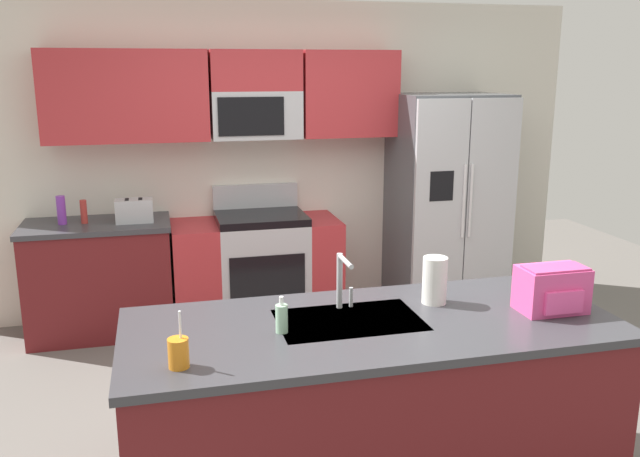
{
  "coord_description": "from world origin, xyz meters",
  "views": [
    {
      "loc": [
        -1.04,
        -3.45,
        2.07
      ],
      "look_at": [
        -0.03,
        0.6,
        1.05
      ],
      "focal_mm": 37.28,
      "sensor_mm": 36.0,
      "label": 1
    }
  ],
  "objects_px": {
    "sink_faucet": "(342,277)",
    "drink_cup_orange": "(178,353)",
    "backpack": "(552,288)",
    "soap_dispenser": "(282,318)",
    "paper_towel_roll": "(435,280)",
    "range_oven": "(257,268)",
    "pepper_mill": "(84,212)",
    "toaster": "(134,211)",
    "refrigerator": "(447,203)",
    "bottle_purple": "(61,210)"
  },
  "relations": [
    {
      "from": "pepper_mill",
      "to": "bottle_purple",
      "type": "bearing_deg",
      "value": 176.9
    },
    {
      "from": "bottle_purple",
      "to": "paper_towel_roll",
      "type": "height_order",
      "value": "paper_towel_roll"
    },
    {
      "from": "toaster",
      "to": "soap_dispenser",
      "type": "distance_m",
      "value": 2.53
    },
    {
      "from": "paper_towel_roll",
      "to": "backpack",
      "type": "height_order",
      "value": "paper_towel_roll"
    },
    {
      "from": "soap_dispenser",
      "to": "drink_cup_orange",
      "type": "bearing_deg",
      "value": -151.29
    },
    {
      "from": "sink_faucet",
      "to": "range_oven",
      "type": "bearing_deg",
      "value": 92.13
    },
    {
      "from": "sink_faucet",
      "to": "backpack",
      "type": "bearing_deg",
      "value": -15.1
    },
    {
      "from": "refrigerator",
      "to": "drink_cup_orange",
      "type": "xyz_separation_m",
      "value": [
        -2.37,
        -2.67,
        0.04
      ]
    },
    {
      "from": "drink_cup_orange",
      "to": "soap_dispenser",
      "type": "distance_m",
      "value": 0.53
    },
    {
      "from": "drink_cup_orange",
      "to": "soap_dispenser",
      "type": "bearing_deg",
      "value": 28.71
    },
    {
      "from": "sink_faucet",
      "to": "drink_cup_orange",
      "type": "distance_m",
      "value": 0.94
    },
    {
      "from": "range_oven",
      "to": "bottle_purple",
      "type": "bearing_deg",
      "value": 179.76
    },
    {
      "from": "drink_cup_orange",
      "to": "backpack",
      "type": "xyz_separation_m",
      "value": [
        1.8,
        0.2,
        0.05
      ]
    },
    {
      "from": "paper_towel_roll",
      "to": "drink_cup_orange",
      "type": "bearing_deg",
      "value": -160.85
    },
    {
      "from": "backpack",
      "to": "drink_cup_orange",
      "type": "bearing_deg",
      "value": -173.6
    },
    {
      "from": "bottle_purple",
      "to": "refrigerator",
      "type": "bearing_deg",
      "value": -1.43
    },
    {
      "from": "pepper_mill",
      "to": "paper_towel_roll",
      "type": "bearing_deg",
      "value": -50.52
    },
    {
      "from": "toaster",
      "to": "paper_towel_roll",
      "type": "bearing_deg",
      "value": -55.98
    },
    {
      "from": "sink_faucet",
      "to": "bottle_purple",
      "type": "bearing_deg",
      "value": 124.56
    },
    {
      "from": "refrigerator",
      "to": "pepper_mill",
      "type": "distance_m",
      "value": 2.98
    },
    {
      "from": "refrigerator",
      "to": "soap_dispenser",
      "type": "xyz_separation_m",
      "value": [
        -1.91,
        -2.41,
        0.04
      ]
    },
    {
      "from": "backpack",
      "to": "soap_dispenser",
      "type": "bearing_deg",
      "value": 177.72
    },
    {
      "from": "sink_faucet",
      "to": "paper_towel_roll",
      "type": "bearing_deg",
      "value": -2.57
    },
    {
      "from": "range_oven",
      "to": "sink_faucet",
      "type": "distance_m",
      "value": 2.36
    },
    {
      "from": "bottle_purple",
      "to": "sink_faucet",
      "type": "xyz_separation_m",
      "value": [
        1.57,
        -2.28,
        0.06
      ]
    },
    {
      "from": "range_oven",
      "to": "pepper_mill",
      "type": "distance_m",
      "value": 1.43
    },
    {
      "from": "refrigerator",
      "to": "paper_towel_roll",
      "type": "xyz_separation_m",
      "value": [
        -1.09,
        -2.22,
        0.09
      ]
    },
    {
      "from": "refrigerator",
      "to": "paper_towel_roll",
      "type": "height_order",
      "value": "refrigerator"
    },
    {
      "from": "refrigerator",
      "to": "bottle_purple",
      "type": "bearing_deg",
      "value": 178.57
    },
    {
      "from": "sink_faucet",
      "to": "backpack",
      "type": "height_order",
      "value": "sink_faucet"
    },
    {
      "from": "drink_cup_orange",
      "to": "paper_towel_roll",
      "type": "xyz_separation_m",
      "value": [
        1.29,
        0.45,
        0.06
      ]
    },
    {
      "from": "toaster",
      "to": "drink_cup_orange",
      "type": "distance_m",
      "value": 2.7
    },
    {
      "from": "sink_faucet",
      "to": "drink_cup_orange",
      "type": "height_order",
      "value": "sink_faucet"
    },
    {
      "from": "paper_towel_roll",
      "to": "refrigerator",
      "type": "bearing_deg",
      "value": 63.95
    },
    {
      "from": "range_oven",
      "to": "toaster",
      "type": "bearing_deg",
      "value": -176.84
    },
    {
      "from": "drink_cup_orange",
      "to": "paper_towel_roll",
      "type": "distance_m",
      "value": 1.37
    },
    {
      "from": "range_oven",
      "to": "bottle_purple",
      "type": "relative_size",
      "value": 6.21
    },
    {
      "from": "toaster",
      "to": "drink_cup_orange",
      "type": "height_order",
      "value": "drink_cup_orange"
    },
    {
      "from": "refrigerator",
      "to": "bottle_purple",
      "type": "relative_size",
      "value": 8.44
    },
    {
      "from": "pepper_mill",
      "to": "soap_dispenser",
      "type": "relative_size",
      "value": 1.07
    },
    {
      "from": "sink_faucet",
      "to": "refrigerator",
      "type": "bearing_deg",
      "value": 54.59
    },
    {
      "from": "soap_dispenser",
      "to": "backpack",
      "type": "height_order",
      "value": "backpack"
    },
    {
      "from": "soap_dispenser",
      "to": "paper_towel_roll",
      "type": "height_order",
      "value": "paper_towel_roll"
    },
    {
      "from": "range_oven",
      "to": "soap_dispenser",
      "type": "relative_size",
      "value": 8.0
    },
    {
      "from": "toaster",
      "to": "backpack",
      "type": "height_order",
      "value": "backpack"
    },
    {
      "from": "refrigerator",
      "to": "sink_faucet",
      "type": "height_order",
      "value": "refrigerator"
    },
    {
      "from": "drink_cup_orange",
      "to": "backpack",
      "type": "relative_size",
      "value": 0.76
    },
    {
      "from": "range_oven",
      "to": "soap_dispenser",
      "type": "xyz_separation_m",
      "value": [
        -0.26,
        -2.49,
        0.53
      ]
    },
    {
      "from": "range_oven",
      "to": "bottle_purple",
      "type": "height_order",
      "value": "bottle_purple"
    },
    {
      "from": "pepper_mill",
      "to": "soap_dispenser",
      "type": "height_order",
      "value": "pepper_mill"
    }
  ]
}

